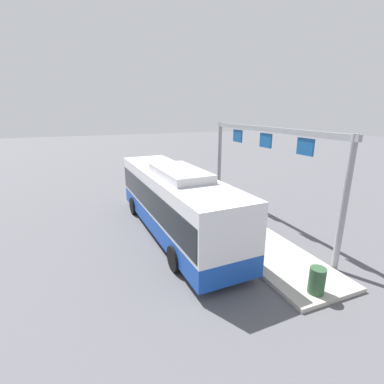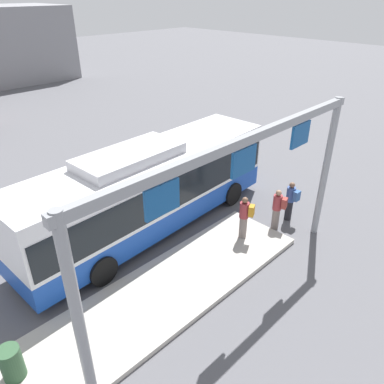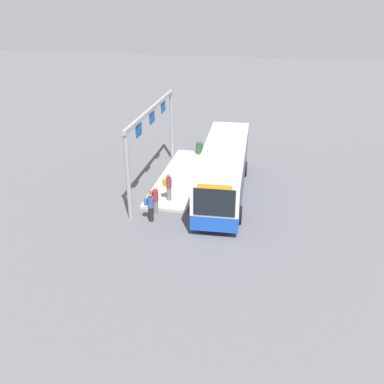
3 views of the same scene
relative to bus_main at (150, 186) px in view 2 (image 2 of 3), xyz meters
name	(u,v)px [view 2 (image 2 of 3)]	position (x,y,z in m)	size (l,w,h in m)	color
ground_plane	(152,227)	(0.01, 0.00, -1.81)	(120.00, 120.00, 0.00)	#56565B
platform_curb	(168,291)	(-1.98, -3.12, -1.73)	(10.00, 2.80, 0.16)	#B2ADA3
bus_main	(150,186)	(0.00, 0.00, 0.00)	(10.86, 3.03, 3.46)	#1947AD
person_boarding	(278,208)	(3.37, -3.47, -0.92)	(0.46, 0.59, 1.67)	slate
person_waiting_near	(291,200)	(4.26, -3.49, -0.92)	(0.35, 0.53, 1.67)	black
person_waiting_mid	(245,216)	(1.83, -3.07, -0.76)	(0.50, 0.60, 1.67)	slate
platform_sign_gantry	(242,186)	(-0.64, -4.66, 1.98)	(10.15, 0.24, 5.20)	gray
trash_bin	(12,363)	(-6.48, -2.74, -1.20)	(0.52, 0.52, 0.90)	#2D5133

